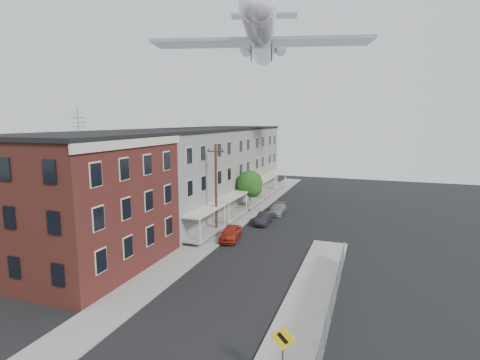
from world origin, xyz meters
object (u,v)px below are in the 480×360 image
object	(u,v)px
airplane	(261,37)
car_near	(231,233)
warning_sign	(283,346)
car_mid	(264,218)
car_far	(278,209)
utility_pole	(216,188)
street_tree	(250,185)

from	to	relation	value
airplane	car_near	bearing A→B (deg)	-85.97
warning_sign	airplane	size ratio (longest dim) A/B	0.10
airplane	car_mid	bearing A→B (deg)	-69.53
warning_sign	car_far	distance (m)	30.00
utility_pole	car_near	distance (m)	4.64
utility_pole	car_near	world-z (taller)	utility_pole
warning_sign	car_far	world-z (taller)	warning_sign
street_tree	car_mid	world-z (taller)	street_tree
car_far	airplane	bearing A→B (deg)	149.82
airplane	car_far	bearing A→B (deg)	-28.45
utility_pole	warning_sign	bearing A→B (deg)	-59.52
utility_pole	car_mid	size ratio (longest dim) A/B	2.41
utility_pole	car_mid	xyz separation A→B (m)	(3.44, 5.23, -4.06)
warning_sign	car_mid	size ratio (longest dim) A/B	0.75
car_far	car_mid	bearing A→B (deg)	-96.08
warning_sign	street_tree	xyz separation A→B (m)	(-10.87, 28.95, 1.57)
car_near	airplane	world-z (taller)	airplane
car_far	airplane	size ratio (longest dim) A/B	0.14
utility_pole	street_tree	world-z (taller)	utility_pole
warning_sign	airplane	xyz separation A→B (m)	(-10.10, 30.51, 19.23)
utility_pole	car_near	size ratio (longest dim) A/B	2.24
street_tree	airplane	distance (m)	17.75
car_near	car_far	xyz separation A→B (m)	(1.80, 11.30, -0.09)
utility_pole	airplane	xyz separation A→B (m)	(1.10, 11.48, 16.44)
warning_sign	utility_pole	distance (m)	22.25
car_near	car_mid	bearing A→B (deg)	69.87
warning_sign	street_tree	bearing A→B (deg)	110.58
warning_sign	car_mid	xyz separation A→B (m)	(-7.76, 24.26, -1.27)
warning_sign	car_near	world-z (taller)	warning_sign
car_near	utility_pole	bearing A→B (deg)	139.69
utility_pole	car_mid	bearing A→B (deg)	56.71
car_mid	car_far	size ratio (longest dim) A/B	0.90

